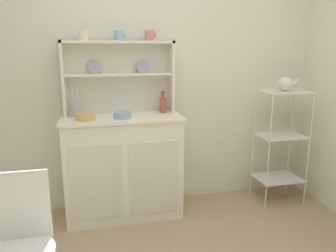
{
  "coord_description": "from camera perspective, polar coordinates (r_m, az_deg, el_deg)",
  "views": [
    {
      "loc": [
        -0.53,
        -1.37,
        1.48
      ],
      "look_at": [
        0.05,
        1.12,
        0.87
      ],
      "focal_mm": 34.65,
      "sensor_mm": 36.0,
      "label": 1
    }
  ],
  "objects": [
    {
      "name": "wire_chair",
      "position": [
        1.97,
        -24.56,
        -17.18
      ],
      "size": [
        0.36,
        0.36,
        0.85
      ],
      "rotation": [
        0.0,
        0.0,
        -0.4
      ],
      "color": "white",
      "rests_on": "ground"
    },
    {
      "name": "cup_sky_1",
      "position": [
        2.88,
        -8.66,
        15.48
      ],
      "size": [
        0.1,
        0.08,
        0.08
      ],
      "color": "#8EB2D1",
      "rests_on": "hutch_shelf_unit"
    },
    {
      "name": "bowl_floral_medium",
      "position": [
        2.73,
        -8.01,
        1.93
      ],
      "size": [
        0.15,
        0.15,
        0.05
      ],
      "primitive_type": "cylinder",
      "color": "#8EB2D1",
      "rests_on": "hutch_cabinet"
    },
    {
      "name": "hutch_shelf_unit",
      "position": [
        2.92,
        -8.66,
        9.5
      ],
      "size": [
        0.96,
        0.18,
        0.63
      ],
      "color": "silver",
      "rests_on": "hutch_cabinet"
    },
    {
      "name": "hutch_cabinet",
      "position": [
        2.93,
        -7.84,
        -6.9
      ],
      "size": [
        1.03,
        0.45,
        0.92
      ],
      "color": "white",
      "rests_on": "ground"
    },
    {
      "name": "porcelain_teapot",
      "position": [
        3.21,
        19.94,
        6.99
      ],
      "size": [
        0.22,
        0.13,
        0.15
      ],
      "color": "white",
      "rests_on": "bakers_rack"
    },
    {
      "name": "cup_cream_0",
      "position": [
        2.87,
        -14.62,
        15.2
      ],
      "size": [
        0.09,
        0.08,
        0.08
      ],
      "color": "silver",
      "rests_on": "hutch_shelf_unit"
    },
    {
      "name": "bakers_rack",
      "position": [
        3.3,
        19.29,
        -1.51
      ],
      "size": [
        0.43,
        0.32,
        1.1
      ],
      "color": "silver",
      "rests_on": "ground"
    },
    {
      "name": "cup_rose_2",
      "position": [
        2.91,
        -3.26,
        15.61
      ],
      "size": [
        0.1,
        0.08,
        0.08
      ],
      "color": "#D17A84",
      "rests_on": "hutch_shelf_unit"
    },
    {
      "name": "jam_bottle",
      "position": [
        2.93,
        -0.91,
        3.82
      ],
      "size": [
        0.06,
        0.06,
        0.19
      ],
      "color": "#B74C47",
      "rests_on": "hutch_cabinet"
    },
    {
      "name": "utensil_jar",
      "position": [
        2.87,
        -15.88,
        2.77
      ],
      "size": [
        0.08,
        0.08,
        0.25
      ],
      "color": "#B2B7C6",
      "rests_on": "hutch_cabinet"
    },
    {
      "name": "bowl_mixing_large",
      "position": [
        2.72,
        -14.3,
        1.58
      ],
      "size": [
        0.16,
        0.16,
        0.05
      ],
      "primitive_type": "cylinder",
      "color": "#DBB760",
      "rests_on": "hutch_cabinet"
    },
    {
      "name": "wall_back",
      "position": [
        3.05,
        -3.04,
        9.05
      ],
      "size": [
        3.84,
        0.05,
        2.5
      ],
      "primitive_type": "cube",
      "color": "silver",
      "rests_on": "ground"
    }
  ]
}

